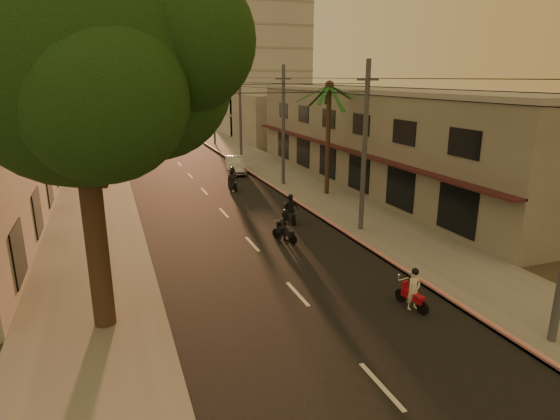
# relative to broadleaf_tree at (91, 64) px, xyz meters

# --- Properties ---
(ground) EXTENTS (160.00, 160.00, 0.00)m
(ground) POSITION_rel_broadleaf_tree_xyz_m (6.61, -2.14, -8.48)
(ground) COLOR #383023
(ground) RESTS_ON ground
(road) EXTENTS (10.00, 140.00, 0.02)m
(road) POSITION_rel_broadleaf_tree_xyz_m (6.61, 17.86, -8.47)
(road) COLOR black
(road) RESTS_ON ground
(sidewalk_right) EXTENTS (5.00, 140.00, 0.12)m
(sidewalk_right) POSITION_rel_broadleaf_tree_xyz_m (14.11, 17.86, -8.42)
(sidewalk_right) COLOR slate
(sidewalk_right) RESTS_ON ground
(sidewalk_left) EXTENTS (5.00, 140.00, 0.12)m
(sidewalk_left) POSITION_rel_broadleaf_tree_xyz_m (-0.89, 17.86, -8.42)
(sidewalk_left) COLOR slate
(sidewalk_left) RESTS_ON ground
(curb_stripe) EXTENTS (0.20, 60.00, 0.20)m
(curb_stripe) POSITION_rel_broadleaf_tree_xyz_m (11.71, 12.86, -8.38)
(curb_stripe) COLOR red
(curb_stripe) RESTS_ON ground
(shophouse_row) EXTENTS (8.80, 34.20, 7.30)m
(shophouse_row) POSITION_rel_broadleaf_tree_xyz_m (20.57, 15.86, -4.83)
(shophouse_row) COLOR gray
(shophouse_row) RESTS_ON ground
(distant_tower) EXTENTS (12.10, 12.10, 28.00)m
(distant_tower) POSITION_rel_broadleaf_tree_xyz_m (22.61, 53.86, 5.52)
(distant_tower) COLOR #B7B5B2
(distant_tower) RESTS_ON ground
(broadleaf_tree) EXTENTS (9.60, 8.70, 12.10)m
(broadleaf_tree) POSITION_rel_broadleaf_tree_xyz_m (0.00, 0.00, 0.00)
(broadleaf_tree) COLOR black
(broadleaf_tree) RESTS_ON ground
(palm_tree) EXTENTS (5.00, 5.00, 8.20)m
(palm_tree) POSITION_rel_broadleaf_tree_xyz_m (14.61, 13.86, -1.33)
(palm_tree) COLOR black
(palm_tree) RESTS_ON ground
(utility_poles) EXTENTS (1.20, 48.26, 9.00)m
(utility_poles) POSITION_rel_broadleaf_tree_xyz_m (12.81, 17.86, -1.94)
(utility_poles) COLOR #38383A
(utility_poles) RESTS_ON ground
(filler_right) EXTENTS (8.00, 14.00, 6.00)m
(filler_right) POSITION_rel_broadleaf_tree_xyz_m (20.61, 42.86, -5.48)
(filler_right) COLOR #A19A92
(filler_right) RESTS_ON ground
(filler_left_near) EXTENTS (8.00, 14.00, 4.40)m
(filler_left_near) POSITION_rel_broadleaf_tree_xyz_m (-7.39, 31.86, -6.28)
(filler_left_near) COLOR #A19A92
(filler_left_near) RESTS_ON ground
(filler_left_far) EXTENTS (8.00, 14.00, 7.00)m
(filler_left_far) POSITION_rel_broadleaf_tree_xyz_m (-7.39, 49.86, -4.98)
(filler_left_far) COLOR #A19A92
(filler_left_far) RESTS_ON ground
(scooter_red) EXTENTS (0.71, 1.62, 1.59)m
(scooter_red) POSITION_rel_broadleaf_tree_xyz_m (10.08, -2.66, -7.77)
(scooter_red) COLOR black
(scooter_red) RESTS_ON ground
(scooter_mid_a) EXTENTS (1.22, 1.65, 1.71)m
(scooter_mid_a) POSITION_rel_broadleaf_tree_xyz_m (8.32, 5.64, -7.69)
(scooter_mid_a) COLOR black
(scooter_mid_a) RESTS_ON ground
(scooter_mid_b) EXTENTS (1.00, 1.75, 1.72)m
(scooter_mid_b) POSITION_rel_broadleaf_tree_xyz_m (9.74, 8.55, -7.71)
(scooter_mid_b) COLOR black
(scooter_mid_b) RESTS_ON ground
(scooter_far_a) EXTENTS (0.91, 1.84, 1.80)m
(scooter_far_a) POSITION_rel_broadleaf_tree_xyz_m (8.66, 17.48, -7.67)
(scooter_far_a) COLOR black
(scooter_far_a) RESTS_ON ground
(parked_car) EXTENTS (3.12, 4.97, 1.46)m
(parked_car) POSITION_rel_broadleaf_tree_xyz_m (10.61, 23.83, -7.75)
(parked_car) COLOR #9EA0A6
(parked_car) RESTS_ON ground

